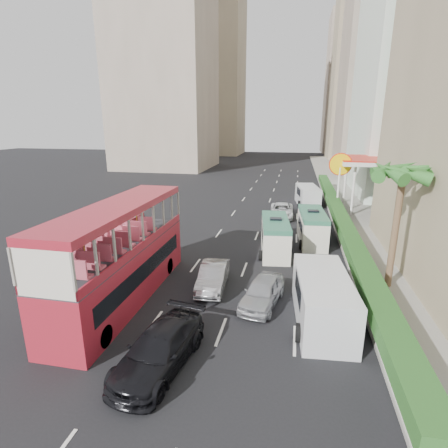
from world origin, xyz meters
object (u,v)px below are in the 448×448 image
(car_silver_lane_a, at_px, (213,287))
(minibus_near, at_px, (275,236))
(panel_van_near, at_px, (322,299))
(palm_tree, at_px, (395,231))
(car_silver_lane_b, at_px, (262,304))
(shell_station, at_px, (369,185))
(double_decker_bus, at_px, (121,253))
(van_asset, at_px, (281,217))
(minibus_far, at_px, (312,227))
(panel_van_far, at_px, (308,195))
(car_black, at_px, (160,366))

(car_silver_lane_a, relative_size, minibus_near, 0.75)
(panel_van_near, relative_size, palm_tree, 0.88)
(car_silver_lane_b, xyz_separation_m, shell_station, (8.87, 22.17, 2.75))
(car_silver_lane_b, height_order, panel_van_near, panel_van_near)
(palm_tree, relative_size, shell_station, 0.80)
(double_decker_bus, bearing_deg, minibus_near, 49.65)
(van_asset, height_order, panel_van_near, panel_van_near)
(double_decker_bus, height_order, minibus_near, double_decker_bus)
(minibus_near, bearing_deg, van_asset, 83.10)
(minibus_near, distance_m, minibus_far, 3.88)
(minibus_far, bearing_deg, van_asset, 105.97)
(car_silver_lane_b, relative_size, minibus_near, 0.75)
(minibus_near, height_order, panel_van_near, minibus_near)
(panel_van_near, distance_m, panel_van_far, 24.98)
(car_silver_lane_a, height_order, minibus_near, minibus_near)
(palm_tree, bearing_deg, car_black, -139.02)
(car_silver_lane_a, height_order, car_silver_lane_b, car_silver_lane_b)
(panel_van_near, bearing_deg, van_asset, 93.34)
(van_asset, distance_m, panel_van_far, 6.91)
(van_asset, bearing_deg, minibus_far, -71.28)
(car_silver_lane_a, bearing_deg, car_black, -97.74)
(shell_station, bearing_deg, double_decker_bus, -124.82)
(car_black, bearing_deg, palm_tree, 49.08)
(double_decker_bus, bearing_deg, car_black, -50.79)
(panel_van_far, bearing_deg, panel_van_near, -98.68)
(double_decker_bus, height_order, panel_van_near, double_decker_bus)
(panel_van_far, xyz_separation_m, palm_tree, (3.90, -20.75, 2.35))
(minibus_far, relative_size, shell_station, 0.67)
(double_decker_bus, relative_size, minibus_near, 2.05)
(car_black, relative_size, minibus_near, 0.93)
(palm_tree, bearing_deg, panel_van_near, -132.16)
(panel_van_near, bearing_deg, minibus_near, 102.34)
(van_asset, distance_m, minibus_near, 9.96)
(car_silver_lane_a, bearing_deg, palm_tree, 6.88)
(double_decker_bus, distance_m, panel_van_far, 26.70)
(car_silver_lane_a, bearing_deg, minibus_near, 60.75)
(double_decker_bus, distance_m, panel_van_near, 10.07)
(van_asset, bearing_deg, palm_tree, -67.37)
(car_silver_lane_b, bearing_deg, panel_van_far, 94.26)
(car_silver_lane_b, distance_m, palm_tree, 8.12)
(car_silver_lane_b, height_order, car_black, car_black)
(car_silver_lane_a, xyz_separation_m, minibus_near, (3.00, 6.39, 1.19))
(car_silver_lane_b, relative_size, minibus_far, 0.74)
(palm_tree, xyz_separation_m, shell_station, (2.20, 19.00, -0.63))
(double_decker_bus, distance_m, car_silver_lane_b, 7.61)
(van_asset, bearing_deg, car_black, -100.20)
(van_asset, relative_size, palm_tree, 0.74)
(panel_van_near, bearing_deg, panel_van_far, 85.32)
(double_decker_bus, relative_size, palm_tree, 1.72)
(car_silver_lane_a, relative_size, van_asset, 0.85)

